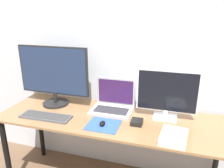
% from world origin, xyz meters
% --- Properties ---
extents(wall_back, '(7.00, 0.05, 2.50)m').
position_xyz_m(wall_back, '(0.00, 0.68, 1.25)').
color(wall_back, silver).
rests_on(wall_back, ground_plane).
extents(desk, '(1.86, 0.61, 0.72)m').
position_xyz_m(desk, '(0.00, 0.31, 0.63)').
color(desk, olive).
rests_on(desk, ground_plane).
extents(monitor_left, '(0.66, 0.24, 0.54)m').
position_xyz_m(monitor_left, '(-0.57, 0.42, 1.00)').
color(monitor_left, black).
rests_on(monitor_left, desk).
extents(monitor_right, '(0.47, 0.13, 0.40)m').
position_xyz_m(monitor_right, '(0.42, 0.42, 0.93)').
color(monitor_right, silver).
rests_on(monitor_right, desk).
extents(laptop, '(0.35, 0.26, 0.26)m').
position_xyz_m(laptop, '(-0.03, 0.47, 0.78)').
color(laptop, '#ADADB2').
rests_on(laptop, desk).
extents(keyboard, '(0.42, 0.14, 0.02)m').
position_xyz_m(keyboard, '(-0.51, 0.16, 0.73)').
color(keyboard, '#4C4C51').
rests_on(keyboard, desk).
extents(mousepad, '(0.24, 0.22, 0.00)m').
position_xyz_m(mousepad, '(-0.02, 0.17, 0.72)').
color(mousepad, '#2D519E').
rests_on(mousepad, desk).
extents(mouse, '(0.04, 0.07, 0.03)m').
position_xyz_m(mouse, '(-0.03, 0.16, 0.74)').
color(mouse, black).
rests_on(mouse, mousepad).
extents(book, '(0.20, 0.25, 0.04)m').
position_xyz_m(book, '(0.49, 0.12, 0.74)').
color(book, silver).
rests_on(book, desk).
extents(power_brick, '(0.09, 0.10, 0.03)m').
position_xyz_m(power_brick, '(0.22, 0.26, 0.74)').
color(power_brick, black).
rests_on(power_brick, desk).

